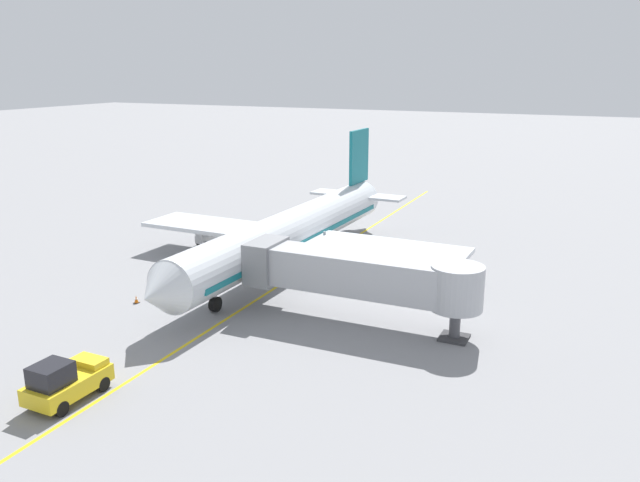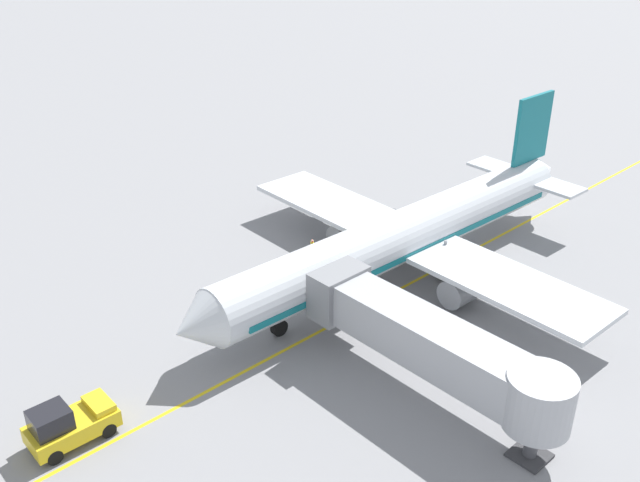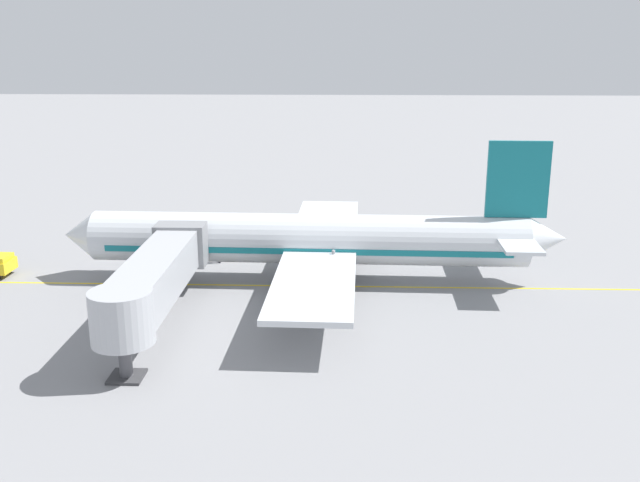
% 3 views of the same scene
% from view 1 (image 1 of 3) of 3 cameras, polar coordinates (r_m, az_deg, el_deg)
% --- Properties ---
extents(ground_plane, '(400.00, 400.00, 0.00)m').
position_cam_1_polar(ground_plane, '(54.70, -1.70, -2.74)').
color(ground_plane, gray).
extents(gate_lead_in_line, '(0.24, 80.00, 0.01)m').
position_cam_1_polar(gate_lead_in_line, '(54.70, -1.70, -2.73)').
color(gate_lead_in_line, gold).
rests_on(gate_lead_in_line, ground).
extents(parked_airliner, '(30.12, 37.27, 10.63)m').
position_cam_1_polar(parked_airliner, '(54.93, -2.53, 0.80)').
color(parked_airliner, silver).
rests_on(parked_airliner, ground).
extents(jet_bridge, '(16.39, 3.50, 4.98)m').
position_cam_1_polar(jet_bridge, '(43.02, 3.53, -2.97)').
color(jet_bridge, '#A8AAAF').
rests_on(jet_bridge, ground).
extents(pushback_tractor, '(2.29, 4.44, 2.40)m').
position_cam_1_polar(pushback_tractor, '(36.58, -21.70, -11.50)').
color(pushback_tractor, gold).
rests_on(pushback_tractor, ground).
extents(baggage_tug_lead, '(1.93, 2.75, 1.62)m').
position_cam_1_polar(baggage_tug_lead, '(63.70, -9.93, 0.31)').
color(baggage_tug_lead, silver).
rests_on(baggage_tug_lead, ground).
extents(baggage_cart_front, '(1.94, 2.97, 1.58)m').
position_cam_1_polar(baggage_cart_front, '(59.66, -7.14, -0.36)').
color(baggage_cart_front, '#4C4C51').
rests_on(baggage_cart_front, ground).
extents(baggage_cart_second_in_train, '(1.94, 2.97, 1.58)m').
position_cam_1_polar(baggage_cart_second_in_train, '(62.08, -5.59, 0.30)').
color(baggage_cart_second_in_train, '#4C4C51').
rests_on(baggage_cart_second_in_train, ground).
extents(ground_crew_wing_walker, '(0.63, 0.51, 1.69)m').
position_cam_1_polar(ground_crew_wing_walker, '(55.90, -9.68, -1.53)').
color(ground_crew_wing_walker, '#232328').
rests_on(ground_crew_wing_walker, ground).
extents(ground_crew_loader, '(0.64, 0.49, 1.69)m').
position_cam_1_polar(ground_crew_loader, '(51.36, -10.67, -3.10)').
color(ground_crew_loader, '#232328').
rests_on(ground_crew_loader, ground).
extents(ground_crew_marshaller, '(0.66, 0.47, 1.69)m').
position_cam_1_polar(ground_crew_marshaller, '(58.73, -5.17, -0.55)').
color(ground_crew_marshaller, '#232328').
rests_on(ground_crew_marshaller, ground).
extents(safety_cone_nose_left, '(0.36, 0.36, 0.59)m').
position_cam_1_polar(safety_cone_nose_left, '(49.38, -16.02, -5.01)').
color(safety_cone_nose_left, black).
rests_on(safety_cone_nose_left, ground).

